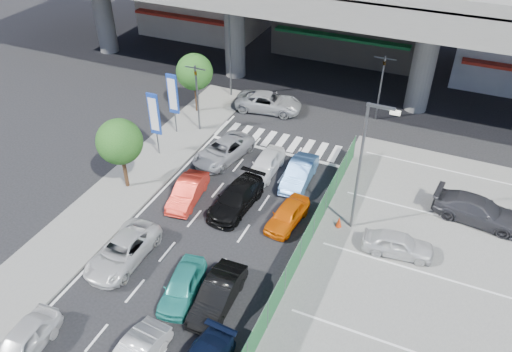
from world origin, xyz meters
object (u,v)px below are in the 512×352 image
at_px(street_lamp_left, 232,42).
at_px(signboard_near, 154,116).
at_px(signboard_far, 173,96).
at_px(taxi_orange_right, 287,215).
at_px(traffic_light_left, 196,82).
at_px(parked_sedan_white, 398,244).
at_px(taxi_teal_mid, 182,286).
at_px(sedan_black_mid, 236,198).
at_px(parked_sedan_dgrey, 478,210).
at_px(tree_near, 120,142).
at_px(wagon_silver_front_left, 223,150).
at_px(traffic_light_right, 383,72).
at_px(kei_truck_front_right, 299,173).
at_px(street_lamp_right, 364,159).
at_px(tree_far, 194,72).
at_px(sedan_white_mid_left, 123,251).
at_px(taxi_orange_left, 188,192).
at_px(hatch_black_mid_right, 218,295).
at_px(sedan_white_front_mid, 266,164).
at_px(crossing_wagon_silver, 269,102).
at_px(traffic_cone, 339,222).
at_px(van_white_back_left, 22,343).

xyz_separation_m(street_lamp_left, signboard_near, (-0.87, -10.01, -1.71)).
xyz_separation_m(signboard_far, taxi_orange_right, (11.13, -6.15, -2.44)).
distance_m(traffic_light_left, parked_sedan_white, 17.82).
distance_m(taxi_teal_mid, sedan_black_mid, 7.19).
bearing_deg(parked_sedan_dgrey, sedan_black_mid, 115.53).
height_order(tree_near, wagon_silver_front_left, tree_near).
bearing_deg(sedan_black_mid, signboard_far, 145.81).
bearing_deg(sedan_black_mid, street_lamp_left, 120.18).
relative_size(traffic_light_right, sedan_black_mid, 1.09).
bearing_deg(signboard_near, parked_sedan_dgrey, 4.01).
bearing_deg(kei_truck_front_right, street_lamp_right, -35.38).
xyz_separation_m(tree_far, kei_truck_front_right, (10.61, -5.63, -2.70)).
bearing_deg(sedan_black_mid, tree_far, 133.55).
bearing_deg(sedan_white_mid_left, taxi_orange_left, 84.06).
xyz_separation_m(hatch_black_mid_right, parked_sedan_white, (7.22, 6.95, 0.01)).
bearing_deg(signboard_near, sedan_white_front_mid, 7.91).
bearing_deg(sedan_white_mid_left, traffic_light_left, 101.62).
height_order(street_lamp_left, signboard_far, street_lamp_left).
bearing_deg(parked_sedan_dgrey, street_lamp_left, 73.47).
bearing_deg(parked_sedan_dgrey, street_lamp_right, 125.36).
distance_m(signboard_near, parked_sedan_white, 17.46).
bearing_deg(traffic_light_right, crossing_wagon_silver, -166.06).
bearing_deg(sedan_white_mid_left, traffic_cone, 35.96).
distance_m(traffic_light_left, taxi_orange_right, 12.52).
height_order(hatch_black_mid_right, wagon_silver_front_left, hatch_black_mid_right).
distance_m(van_white_back_left, taxi_orange_left, 12.31).
xyz_separation_m(signboard_far, parked_sedan_dgrey, (21.10, -1.55, -2.28)).
bearing_deg(signboard_far, van_white_back_left, -79.12).
bearing_deg(van_white_back_left, signboard_near, 97.56).
bearing_deg(parked_sedan_white, hatch_black_mid_right, 127.66).
relative_size(signboard_far, crossing_wagon_silver, 0.90).
height_order(traffic_light_right, parked_sedan_white, traffic_light_right).
distance_m(traffic_light_left, hatch_black_mid_right, 16.90).
height_order(taxi_teal_mid, traffic_cone, taxi_teal_mid).
bearing_deg(hatch_black_mid_right, tree_far, 119.96).
xyz_separation_m(traffic_light_right, hatch_black_mid_right, (-2.91, -21.06, -3.25)).
xyz_separation_m(sedan_white_mid_left, crossing_wagon_silver, (0.67, 18.41, 0.06)).
xyz_separation_m(signboard_far, wagon_silver_front_left, (4.74, -1.67, -2.39)).
height_order(traffic_light_right, tree_near, traffic_light_right).
bearing_deg(traffic_light_right, hatch_black_mid_right, -97.86).
bearing_deg(van_white_back_left, sedan_white_mid_left, 80.56).
xyz_separation_m(traffic_light_right, parked_sedan_white, (4.31, -14.11, -3.24)).
relative_size(street_lamp_left, parked_sedan_dgrey, 1.60).
xyz_separation_m(traffic_light_left, sedan_black_mid, (6.41, -7.06, -3.25)).
bearing_deg(traffic_light_left, taxi_orange_left, -65.87).
xyz_separation_m(signboard_near, tree_far, (-0.60, 6.51, 0.32)).
bearing_deg(sedan_white_mid_left, street_lamp_left, 98.35).
height_order(traffic_light_left, taxi_teal_mid, traffic_light_left).
bearing_deg(crossing_wagon_silver, kei_truck_front_right, -154.12).
bearing_deg(tree_near, street_lamp_left, 87.24).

